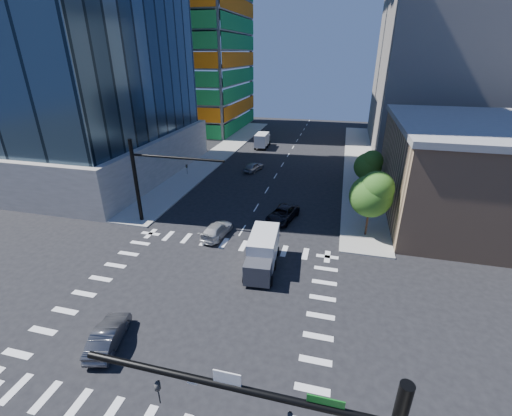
% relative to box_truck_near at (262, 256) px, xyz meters
% --- Properties ---
extents(ground, '(160.00, 160.00, 0.00)m').
position_rel_box_truck_near_xyz_m(ground, '(-3.62, -5.64, -1.31)').
color(ground, black).
rests_on(ground, ground).
extents(road_markings, '(20.00, 20.00, 0.01)m').
position_rel_box_truck_near_xyz_m(road_markings, '(-3.62, -5.64, -1.31)').
color(road_markings, silver).
rests_on(road_markings, ground).
extents(sidewalk_ne, '(5.00, 60.00, 0.15)m').
position_rel_box_truck_near_xyz_m(sidewalk_ne, '(8.88, 34.36, -1.24)').
color(sidewalk_ne, '#98968F').
rests_on(sidewalk_ne, ground).
extents(sidewalk_nw, '(5.00, 60.00, 0.15)m').
position_rel_box_truck_near_xyz_m(sidewalk_nw, '(-16.12, 34.36, -1.24)').
color(sidewalk_nw, '#98968F').
rests_on(sidewalk_nw, ground).
extents(construction_building, '(25.16, 34.50, 70.60)m').
position_rel_box_truck_near_xyz_m(construction_building, '(-31.03, 56.29, 23.30)').
color(construction_building, gray).
rests_on(construction_building, ground).
extents(commercial_building, '(20.50, 22.50, 10.60)m').
position_rel_box_truck_near_xyz_m(commercial_building, '(21.38, 16.36, 4.00)').
color(commercial_building, tan).
rests_on(commercial_building, ground).
extents(bg_building_ne, '(24.00, 30.00, 28.00)m').
position_rel_box_truck_near_xyz_m(bg_building_ne, '(23.38, 49.36, 12.69)').
color(bg_building_ne, slate).
rests_on(bg_building_ne, ground).
extents(signal_mast_nw, '(10.20, 0.40, 9.00)m').
position_rel_box_truck_near_xyz_m(signal_mast_nw, '(-13.61, 5.86, 4.18)').
color(signal_mast_nw, black).
rests_on(signal_mast_nw, sidewalk_nw).
extents(tree_south, '(4.16, 4.16, 6.82)m').
position_rel_box_truck_near_xyz_m(tree_south, '(9.01, 8.27, 3.37)').
color(tree_south, '#382316').
rests_on(tree_south, sidewalk_ne).
extents(tree_north, '(3.54, 3.52, 5.78)m').
position_rel_box_truck_near_xyz_m(tree_north, '(9.31, 20.27, 2.67)').
color(tree_north, '#382316').
rests_on(tree_north, sidewalk_ne).
extents(car_nb_far, '(3.54, 5.62, 1.45)m').
position_rel_box_truck_near_xyz_m(car_nb_far, '(0.03, 9.81, -0.59)').
color(car_nb_far, black).
rests_on(car_nb_far, ground).
extents(car_sb_near, '(2.48, 4.91, 1.37)m').
position_rel_box_truck_near_xyz_m(car_sb_near, '(-5.78, 4.60, -0.63)').
color(car_sb_near, silver).
rests_on(car_sb_near, ground).
extents(car_sb_mid, '(2.78, 4.47, 1.42)m').
position_rel_box_truck_near_xyz_m(car_sb_mid, '(-7.45, 25.91, -0.60)').
color(car_sb_mid, '#95969C').
rests_on(car_sb_mid, ground).
extents(car_sb_cross, '(2.49, 4.54, 1.42)m').
position_rel_box_truck_near_xyz_m(car_sb_cross, '(-7.54, -10.52, -0.60)').
color(car_sb_cross, '#49494E').
rests_on(car_sb_cross, ground).
extents(box_truck_near, '(2.85, 5.83, 2.97)m').
position_rel_box_truck_near_xyz_m(box_truck_near, '(0.00, 0.00, 0.00)').
color(box_truck_near, black).
rests_on(box_truck_near, ground).
extents(box_truck_far, '(2.45, 5.47, 2.84)m').
position_rel_box_truck_near_xyz_m(box_truck_far, '(-9.51, 40.95, -0.06)').
color(box_truck_far, black).
rests_on(box_truck_far, ground).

